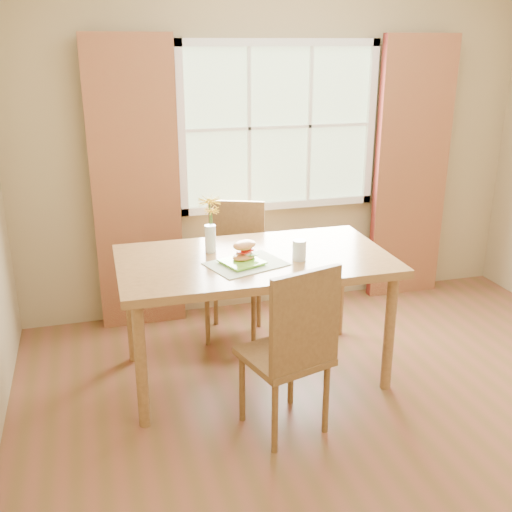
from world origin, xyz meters
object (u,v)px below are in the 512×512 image
object	(u,v)px
water_glass	(299,251)
chair_near	(294,346)
chair_far	(235,263)
croissant_sandwich	(244,250)
flower_vase	(210,219)
dining_table	(254,270)

from	to	relation	value
water_glass	chair_near	bearing A→B (deg)	-111.75
chair_far	water_glass	size ratio (longest dim) A/B	7.88
chair_near	croissant_sandwich	size ratio (longest dim) A/B	5.11
water_glass	flower_vase	size ratio (longest dim) A/B	0.35
dining_table	croissant_sandwich	distance (m)	0.20
flower_vase	chair_near	bearing A→B (deg)	-72.86
dining_table	croissant_sandwich	bearing A→B (deg)	-136.69
dining_table	chair_far	bearing A→B (deg)	87.62
chair_near	chair_far	distance (m)	1.37
chair_near	chair_far	xyz separation A→B (m)	(0.01, 1.37, -0.01)
chair_near	croissant_sandwich	xyz separation A→B (m)	(-0.11, 0.63, 0.35)
dining_table	chair_near	world-z (taller)	chair_near
chair_far	flower_vase	bearing A→B (deg)	-97.31
chair_far	flower_vase	world-z (taller)	flower_vase
chair_far	water_glass	bearing A→B (deg)	-52.02
chair_far	water_glass	distance (m)	0.89
chair_near	flower_vase	distance (m)	1.04
croissant_sandwich	flower_vase	xyz separation A→B (m)	(-0.16, 0.25, 0.14)
chair_near	water_glass	xyz separation A→B (m)	(0.23, 0.58, 0.34)
flower_vase	water_glass	bearing A→B (deg)	-30.94
chair_near	flower_vase	world-z (taller)	flower_vase
croissant_sandwich	dining_table	bearing A→B (deg)	12.51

